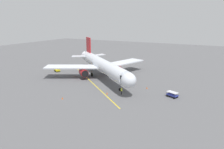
{
  "coord_description": "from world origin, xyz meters",
  "views": [
    {
      "loc": [
        -30.78,
        55.16,
        17.56
      ],
      "look_at": [
        -4.6,
        5.96,
        3.0
      ],
      "focal_mm": 33.26,
      "sensor_mm": 36.0,
      "label": 1
    }
  ],
  "objects": [
    {
      "name": "airplane",
      "position": [
        1.75,
        0.64,
        4.0
      ],
      "size": [
        33.71,
        32.2,
        11.5
      ],
      "color": "silver",
      "rests_on": "ground"
    },
    {
      "name": "ground_crew_marshaller",
      "position": [
        -10.3,
        11.73,
        0.89
      ],
      "size": [
        0.47,
        0.41,
        1.71
      ],
      "color": "#23232D",
      "rests_on": "ground"
    },
    {
      "name": "safety_cone_nose_right",
      "position": [
        0.32,
        21.1,
        0.28
      ],
      "size": [
        0.32,
        0.32,
        0.55
      ],
      "primitive_type": "cone",
      "color": "#F2590F",
      "rests_on": "ground"
    },
    {
      "name": "tug_near_nose",
      "position": [
        19.97,
        1.27,
        0.7
      ],
      "size": [
        2.74,
        2.44,
        1.5
      ],
      "color": "yellow",
      "rests_on": "ground"
    },
    {
      "name": "ground_plane",
      "position": [
        0.0,
        0.0,
        0.0
      ],
      "size": [
        220.0,
        220.0,
        0.0
      ],
      "primitive_type": "plane",
      "color": "#565659"
    },
    {
      "name": "safety_cone_nose_left",
      "position": [
        -14.41,
        4.67,
        0.28
      ],
      "size": [
        0.32,
        0.32,
        0.55
      ],
      "primitive_type": "cone",
      "color": "#F2590F",
      "rests_on": "ground"
    },
    {
      "name": "apron_lead_in_line",
      "position": [
        1.53,
        6.82,
        0.01
      ],
      "size": [
        30.79,
        25.9,
        0.01
      ],
      "primitive_type": "cube",
      "rotation": [
        0.0,
        0.0,
        0.87
      ],
      "color": "yellow",
      "rests_on": "ground"
    },
    {
      "name": "safety_cone_wing_port",
      "position": [
        -7.18,
        13.43,
        0.28
      ],
      "size": [
        0.32,
        0.32,
        0.55
      ],
      "primitive_type": "cone",
      "color": "#F2590F",
      "rests_on": "ground"
    },
    {
      "name": "baggage_cart_portside",
      "position": [
        -21.71,
        7.84,
        0.66
      ],
      "size": [
        2.95,
        2.37,
        1.27
      ],
      "color": "#2D3899",
      "rests_on": "ground"
    }
  ]
}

